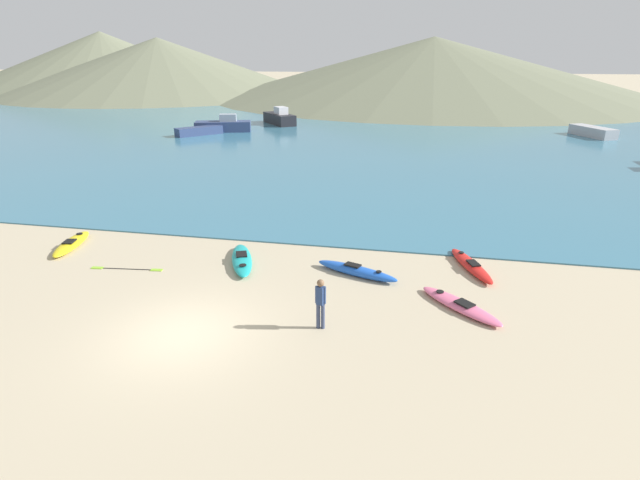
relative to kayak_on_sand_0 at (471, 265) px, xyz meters
name	(u,v)px	position (x,y,z in m)	size (l,w,h in m)	color
ground_plane	(182,334)	(-8.66, -6.53, -0.15)	(400.00, 400.00, 0.00)	tan
bay_water	(361,128)	(-8.66, 36.11, -0.12)	(160.00, 70.00, 0.06)	teal
far_hill_left	(103,61)	(-71.11, 85.20, 5.79)	(60.03, 60.03, 11.87)	#6B7056
far_hill_midleft	(159,66)	(-53.68, 77.18, 5.05)	(60.57, 60.57, 10.38)	#6B7056
far_hill_midright	(433,67)	(-1.08, 78.59, 5.00)	(79.00, 79.00, 10.30)	#6B7056
kayak_on_sand_0	(471,265)	(0.00, 0.00, 0.00)	(1.74, 3.38, 0.34)	red
kayak_on_sand_1	(242,260)	(-8.72, -1.23, 0.01)	(1.95, 3.31, 0.35)	teal
kayak_on_sand_2	(357,271)	(-4.19, -1.44, 0.03)	(3.27, 1.72, 0.40)	blue
kayak_on_sand_3	(460,305)	(-0.59, -3.34, -0.02)	(2.80, 2.75, 0.29)	#E5668C
kayak_on_sand_4	(72,244)	(-16.41, -0.96, -0.01)	(1.42, 3.14, 0.32)	yellow
person_near_foreground	(321,301)	(-4.75, -5.40, 0.77)	(0.32, 0.24, 1.59)	#384260
moored_boat_1	(224,125)	(-22.20, 30.86, 0.52)	(5.90, 3.44, 1.74)	navy
moored_boat_2	(199,131)	(-23.71, 28.17, 0.31)	(3.93, 4.33, 0.79)	navy
moored_boat_3	(280,118)	(-18.09, 37.42, 0.59)	(4.81, 5.42, 1.95)	black
moored_boat_4	(593,132)	(14.00, 34.79, 0.38)	(3.52, 5.00, 0.93)	#B2B2B7
loose_paddle	(127,269)	(-12.83, -2.64, -0.13)	(2.78, 0.49, 0.03)	black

